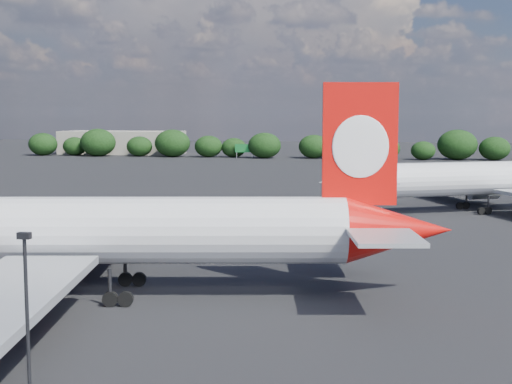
# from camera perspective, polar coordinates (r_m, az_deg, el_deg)

# --- Properties ---
(ground) EXTENTS (500.00, 500.00, 0.00)m
(ground) POSITION_cam_1_polar(r_m,az_deg,el_deg) (110.11, -3.66, -1.23)
(ground) COLOR black
(ground) RESTS_ON ground
(qantas_airliner) EXTENTS (51.67, 49.35, 16.91)m
(qantas_airliner) POSITION_cam_1_polar(r_m,az_deg,el_deg) (57.57, -11.37, -3.17)
(qantas_airliner) COLOR silver
(qantas_airliner) RESTS_ON ground
(china_southern_airliner) EXTENTS (45.46, 43.84, 15.67)m
(china_southern_airliner) POSITION_cam_1_polar(r_m,az_deg,el_deg) (109.61, 17.45, 0.97)
(china_southern_airliner) COLOR silver
(china_southern_airliner) RESTS_ON ground
(apron_lamp_post) EXTENTS (0.55, 0.30, 9.63)m
(apron_lamp_post) POSITION_cam_1_polar(r_m,az_deg,el_deg) (32.12, -17.80, -10.47)
(apron_lamp_post) COLOR black
(apron_lamp_post) RESTS_ON ground
(terminal_building) EXTENTS (42.00, 16.00, 8.00)m
(terminal_building) POSITION_cam_1_polar(r_m,az_deg,el_deg) (255.11, -10.65, 3.92)
(terminal_building) COLOR gray
(terminal_building) RESTS_ON ground
(highway_sign) EXTENTS (6.00, 0.30, 4.50)m
(highway_sign) POSITION_cam_1_polar(r_m,az_deg,el_deg) (226.58, -0.94, 3.50)
(highway_sign) COLOR #146728
(highway_sign) RESTS_ON ground
(billboard_yellow) EXTENTS (5.00, 0.30, 5.50)m
(billboard_yellow) POSITION_cam_1_polar(r_m,az_deg,el_deg) (228.56, 6.77, 3.67)
(billboard_yellow) COLOR #EEA715
(billboard_yellow) RESTS_ON ground
(horizon_treeline) EXTENTS (202.53, 14.61, 9.32)m
(horizon_treeline) POSITION_cam_1_polar(r_m,az_deg,el_deg) (226.29, 5.13, 3.69)
(horizon_treeline) COLOR black
(horizon_treeline) RESTS_ON ground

